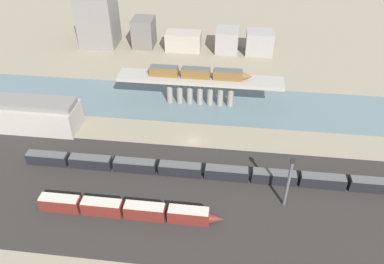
# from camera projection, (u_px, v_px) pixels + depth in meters

# --- Properties ---
(ground_plane) EXTENTS (400.00, 400.00, 0.00)m
(ground_plane) POSITION_uv_depth(u_px,v_px,m) (192.00, 141.00, 117.36)
(ground_plane) COLOR gray
(railbed_yard) EXTENTS (280.00, 42.00, 0.01)m
(railbed_yard) POSITION_uv_depth(u_px,v_px,m) (182.00, 197.00, 98.30)
(railbed_yard) COLOR #282623
(railbed_yard) RESTS_ON ground
(river_water) EXTENTS (320.00, 25.25, 0.01)m
(river_water) POSITION_uv_depth(u_px,v_px,m) (200.00, 103.00, 134.81)
(river_water) COLOR slate
(river_water) RESTS_ON ground
(bridge) EXTENTS (57.20, 8.02, 10.57)m
(bridge) POSITION_uv_depth(u_px,v_px,m) (200.00, 84.00, 129.93)
(bridge) COLOR gray
(bridge) RESTS_ON ground
(train_on_bridge) EXTENTS (35.19, 3.13, 3.50)m
(train_on_bridge) POSITION_uv_depth(u_px,v_px,m) (200.00, 73.00, 127.46)
(train_on_bridge) COLOR brown
(train_on_bridge) RESTS_ON bridge
(train_yard_near) EXTENTS (46.25, 2.99, 4.11)m
(train_yard_near) POSITION_uv_depth(u_px,v_px,m) (128.00, 209.00, 92.20)
(train_yard_near) COLOR #5B1E19
(train_yard_near) RESTS_ON ground
(train_yard_mid) EXTENTS (106.64, 2.89, 3.66)m
(train_yard_mid) POSITION_uv_depth(u_px,v_px,m) (208.00, 172.00, 103.47)
(train_yard_mid) COLOR black
(train_yard_mid) RESTS_ON ground
(warehouse_building) EXTENTS (27.17, 10.82, 10.29)m
(warehouse_building) POSITION_uv_depth(u_px,v_px,m) (36.00, 115.00, 120.41)
(warehouse_building) COLOR #9E998E
(warehouse_building) RESTS_ON ground
(signal_tower) EXTENTS (1.00, 0.78, 15.36)m
(signal_tower) POSITION_uv_depth(u_px,v_px,m) (288.00, 183.00, 91.61)
(signal_tower) COLOR #4C4C51
(signal_tower) RESTS_ON ground
(city_block_far_left) EXTENTS (16.17, 14.39, 23.85)m
(city_block_far_left) POSITION_uv_depth(u_px,v_px,m) (98.00, 19.00, 169.47)
(city_block_far_left) COLOR slate
(city_block_far_left) RESTS_ON ground
(city_block_left) EXTENTS (9.41, 11.17, 12.99)m
(city_block_left) POSITION_uv_depth(u_px,v_px,m) (144.00, 32.00, 171.14)
(city_block_left) COLOR #605B56
(city_block_left) RESTS_ON ground
(city_block_center) EXTENTS (15.78, 8.42, 8.17)m
(city_block_center) POSITION_uv_depth(u_px,v_px,m) (183.00, 41.00, 169.25)
(city_block_center) COLOR gray
(city_block_center) RESTS_ON ground
(city_block_right) EXTENTS (9.94, 11.52, 9.89)m
(city_block_right) POSITION_uv_depth(u_px,v_px,m) (227.00, 40.00, 167.93)
(city_block_right) COLOR gray
(city_block_right) RESTS_ON ground
(city_block_far_right) EXTENTS (11.91, 9.91, 10.03)m
(city_block_far_right) POSITION_uv_depth(u_px,v_px,m) (260.00, 42.00, 165.81)
(city_block_far_right) COLOR gray
(city_block_far_right) RESTS_ON ground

